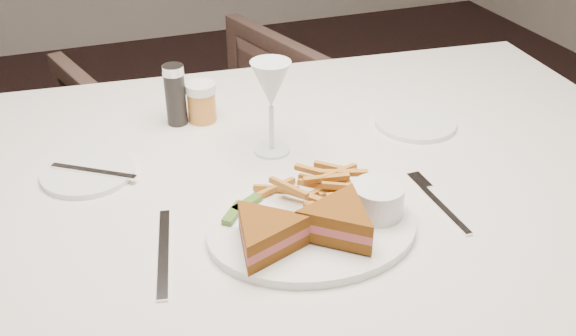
{
  "coord_description": "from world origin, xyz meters",
  "views": [
    {
      "loc": [
        -0.23,
        -1.25,
        1.34
      ],
      "look_at": [
        0.07,
        -0.42,
        0.8
      ],
      "focal_mm": 40.0,
      "sensor_mm": 36.0,
      "label": 1
    }
  ],
  "objects": [
    {
      "name": "table",
      "position": [
        0.07,
        -0.37,
        0.38
      ],
      "size": [
        1.57,
        1.12,
        0.75
      ],
      "primitive_type": "cube",
      "rotation": [
        0.0,
        0.0,
        -0.09
      ],
      "color": "silver",
      "rests_on": "ground"
    },
    {
      "name": "chair_far",
      "position": [
        0.13,
        0.52,
        0.35
      ],
      "size": [
        0.84,
        0.81,
        0.71
      ],
      "primitive_type": "imported",
      "rotation": [
        0.0,
        0.0,
        3.42
      ],
      "color": "#4D362F",
      "rests_on": "ground"
    },
    {
      "name": "table_setting",
      "position": [
        0.07,
        -0.44,
        0.79
      ],
      "size": [
        0.79,
        0.64,
        0.18
      ],
      "color": "white",
      "rests_on": "table"
    }
  ]
}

